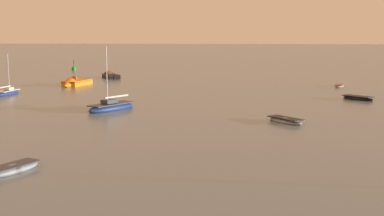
% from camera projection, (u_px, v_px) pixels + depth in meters
% --- Properties ---
extents(rowboat_moored_1, '(3.60, 3.68, 0.61)m').
position_uv_depth(rowboat_moored_1, '(358.00, 98.00, 57.57)').
color(rowboat_moored_1, black).
rests_on(rowboat_moored_1, ground).
extents(motorboat_moored_0, '(4.40, 5.64, 1.87)m').
position_uv_depth(motorboat_moored_0, '(110.00, 76.00, 86.67)').
color(motorboat_moored_0, black).
rests_on(motorboat_moored_0, ground).
extents(sailboat_moored_1, '(4.54, 5.89, 6.49)m').
position_uv_depth(sailboat_moored_1, '(111.00, 107.00, 49.67)').
color(sailboat_moored_1, navy).
rests_on(sailboat_moored_1, ground).
extents(rowboat_moored_3, '(2.08, 3.11, 0.47)m').
position_uv_depth(rowboat_moored_3, '(340.00, 86.00, 71.79)').
color(rowboat_moored_3, gray).
rests_on(rowboat_moored_3, ground).
extents(rowboat_moored_5, '(3.23, 3.59, 0.57)m').
position_uv_depth(rowboat_moored_5, '(286.00, 121.00, 42.61)').
color(rowboat_moored_5, gray).
rests_on(rowboat_moored_5, ground).
extents(rowboat_moored_6, '(2.49, 3.58, 0.54)m').
position_uv_depth(rowboat_moored_6, '(12.00, 169.00, 27.28)').
color(rowboat_moored_6, gray).
rests_on(rowboat_moored_6, ground).
extents(motorboat_moored_1, '(3.33, 6.52, 2.13)m').
position_uv_depth(motorboat_moored_1, '(74.00, 84.00, 72.95)').
color(motorboat_moored_1, orange).
rests_on(motorboat_moored_1, ground).
extents(sailboat_moored_2, '(1.75, 4.74, 5.21)m').
position_uv_depth(sailboat_moored_2, '(8.00, 93.00, 62.57)').
color(sailboat_moored_2, navy).
rests_on(sailboat_moored_2, ground).
extents(channel_buoy, '(0.90, 0.90, 2.30)m').
position_uv_depth(channel_buoy, '(74.00, 68.00, 104.79)').
color(channel_buoy, '#198C2D').
rests_on(channel_buoy, ground).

